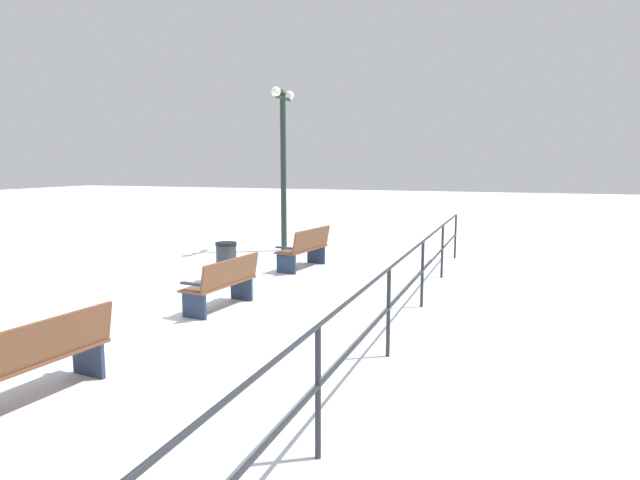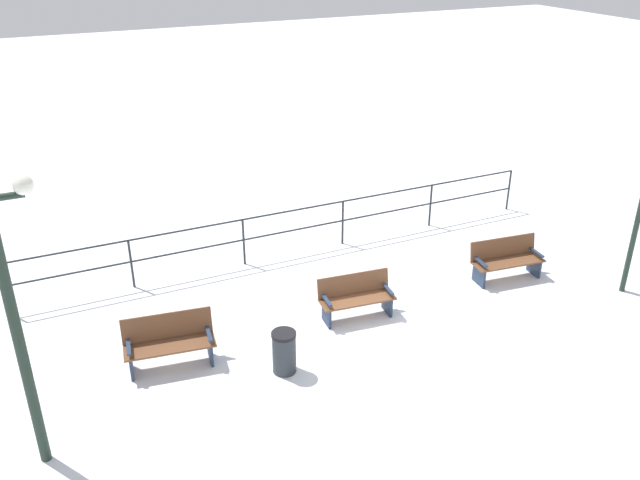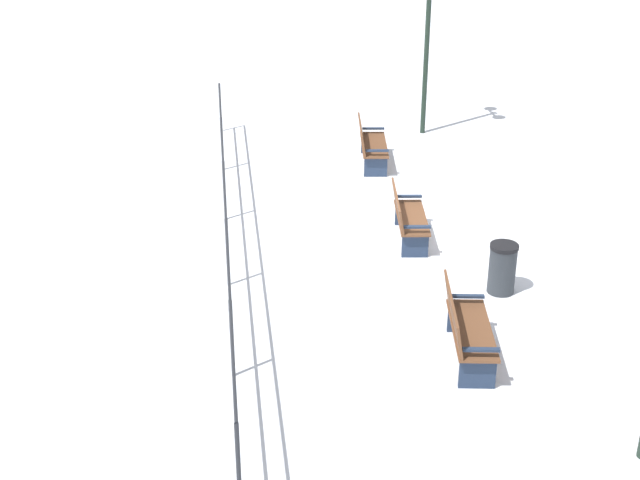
# 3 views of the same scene
# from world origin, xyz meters

# --- Properties ---
(ground_plane) EXTENTS (80.00, 80.00, 0.00)m
(ground_plane) POSITION_xyz_m (0.00, 0.00, 0.00)
(ground_plane) COLOR white
(ground_plane) RESTS_ON ground
(bench_nearest) EXTENTS (0.79, 1.63, 0.93)m
(bench_nearest) POSITION_xyz_m (-0.01, -3.68, 0.47)
(bench_nearest) COLOR brown
(bench_nearest) RESTS_ON ground
(bench_second) EXTENTS (0.69, 1.53, 0.86)m
(bench_second) POSITION_xyz_m (-0.03, 0.01, 0.44)
(bench_second) COLOR brown
(bench_second) RESTS_ON ground
(bench_third) EXTENTS (0.74, 1.64, 0.87)m
(bench_third) POSITION_xyz_m (-0.04, 3.70, 0.45)
(bench_third) COLOR brown
(bench_third) RESTS_ON ground
(lamppost_near) EXTENTS (0.26, 1.13, 4.33)m
(lamppost_near) POSITION_xyz_m (1.49, -5.90, 2.78)
(lamppost_near) COLOR #1E2D23
(lamppost_near) RESTS_ON ground
(waterfront_railing) EXTENTS (0.05, 12.53, 1.12)m
(waterfront_railing) POSITION_xyz_m (-3.06, 0.00, 0.77)
(waterfront_railing) COLOR #26282D
(waterfront_railing) RESTS_ON ground
(trash_bin) EXTENTS (0.43, 0.43, 0.79)m
(trash_bin) POSITION_xyz_m (1.03, -1.95, 0.40)
(trash_bin) COLOR #2D3338
(trash_bin) RESTS_ON ground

